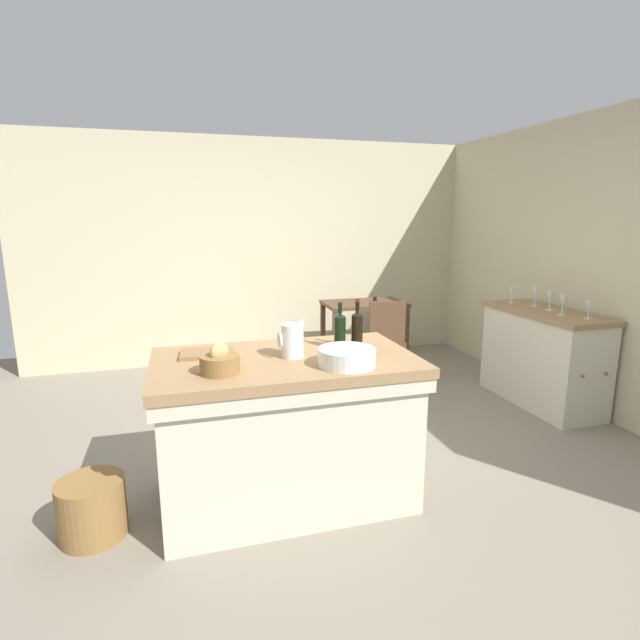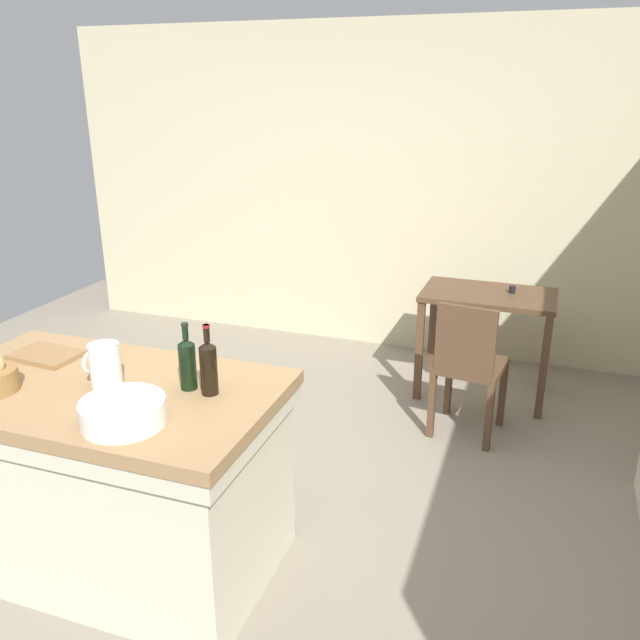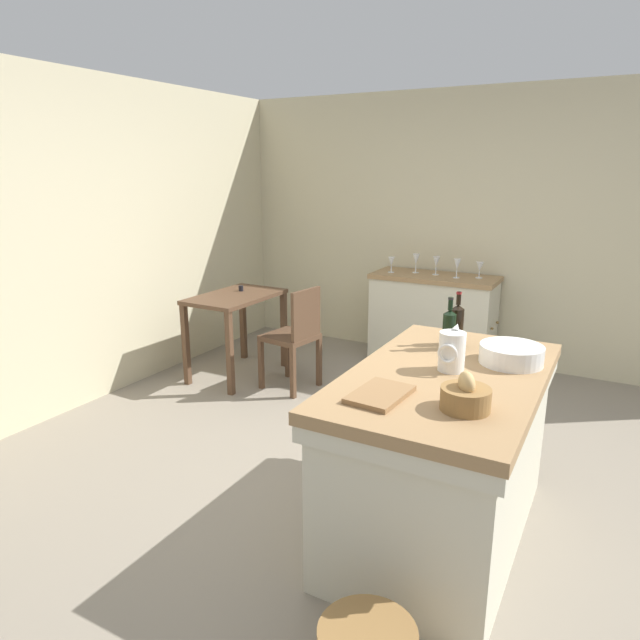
# 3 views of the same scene
# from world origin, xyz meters

# --- Properties ---
(ground_plane) EXTENTS (6.76, 6.76, 0.00)m
(ground_plane) POSITION_xyz_m (0.00, 0.00, 0.00)
(ground_plane) COLOR gray
(wall_back) EXTENTS (5.32, 0.12, 2.60)m
(wall_back) POSITION_xyz_m (0.00, 2.60, 1.30)
(wall_back) COLOR beige
(wall_back) RESTS_ON ground
(wall_right) EXTENTS (0.12, 5.20, 2.60)m
(wall_right) POSITION_xyz_m (2.60, 0.00, 1.30)
(wall_right) COLOR beige
(wall_right) RESTS_ON ground
(island_table) EXTENTS (1.53, 0.89, 0.90)m
(island_table) POSITION_xyz_m (-0.34, -0.51, 0.49)
(island_table) COLOR #99754C
(island_table) RESTS_ON ground
(side_cabinet) EXTENTS (0.52, 1.20, 0.88)m
(side_cabinet) POSITION_xyz_m (2.26, 0.37, 0.44)
(side_cabinet) COLOR #99754C
(side_cabinet) RESTS_ON ground
(writing_desk) EXTENTS (0.91, 0.57, 0.82)m
(writing_desk) POSITION_xyz_m (1.07, 1.84, 0.64)
(writing_desk) COLOR #513826
(writing_desk) RESTS_ON ground
(wooden_chair) EXTENTS (0.45, 0.45, 0.90)m
(wooden_chair) POSITION_xyz_m (1.03, 1.19, 0.49)
(wooden_chair) COLOR #513826
(wooden_chair) RESTS_ON ground
(pitcher) EXTENTS (0.17, 0.13, 0.24)m
(pitcher) POSITION_xyz_m (-0.30, -0.52, 1.00)
(pitcher) COLOR white
(pitcher) RESTS_ON island_table
(wash_bowl) EXTENTS (0.32, 0.32, 0.10)m
(wash_bowl) POSITION_xyz_m (-0.05, -0.76, 0.95)
(wash_bowl) COLOR white
(wash_bowl) RESTS_ON island_table
(bread_basket) EXTENTS (0.21, 0.21, 0.17)m
(bread_basket) POSITION_xyz_m (-0.74, -0.70, 0.96)
(bread_basket) COLOR olive
(bread_basket) RESTS_ON island_table
(cutting_board) EXTENTS (0.33, 0.23, 0.02)m
(cutting_board) POSITION_xyz_m (-0.78, -0.34, 0.91)
(cutting_board) COLOR olive
(cutting_board) RESTS_ON island_table
(wine_bottle_dark) EXTENTS (0.07, 0.07, 0.31)m
(wine_bottle_dark) POSITION_xyz_m (0.14, -0.42, 1.03)
(wine_bottle_dark) COLOR black
(wine_bottle_dark) RESTS_ON island_table
(wine_bottle_amber) EXTENTS (0.07, 0.07, 0.29)m
(wine_bottle_amber) POSITION_xyz_m (0.03, -0.41, 1.02)
(wine_bottle_amber) COLOR black
(wine_bottle_amber) RESTS_ON island_table
(wine_glass_far_left) EXTENTS (0.07, 0.07, 0.15)m
(wine_glass_far_left) POSITION_xyz_m (2.32, -0.04, 0.99)
(wine_glass_far_left) COLOR white
(wine_glass_far_left) RESTS_ON side_cabinet
(wine_glass_left) EXTENTS (0.07, 0.07, 0.18)m
(wine_glass_left) POSITION_xyz_m (2.22, 0.15, 1.01)
(wine_glass_left) COLOR white
(wine_glass_left) RESTS_ON side_cabinet
(wine_glass_middle) EXTENTS (0.07, 0.07, 0.18)m
(wine_glass_middle) POSITION_xyz_m (2.28, 0.37, 1.00)
(wine_glass_middle) COLOR white
(wine_glass_middle) RESTS_ON side_cabinet
(wine_glass_right) EXTENTS (0.07, 0.07, 0.19)m
(wine_glass_right) POSITION_xyz_m (2.29, 0.57, 1.01)
(wine_glass_right) COLOR white
(wine_glass_right) RESTS_ON side_cabinet
(wine_glass_far_right) EXTENTS (0.07, 0.07, 0.15)m
(wine_glass_far_right) POSITION_xyz_m (2.20, 0.79, 0.99)
(wine_glass_far_right) COLOR white
(wine_glass_far_right) RESTS_ON side_cabinet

